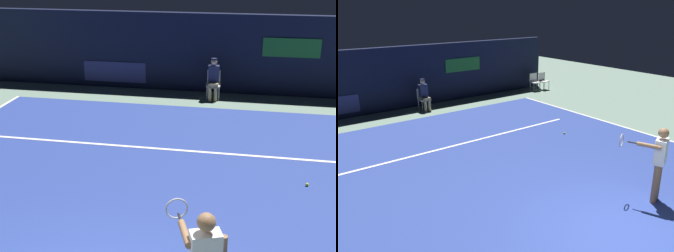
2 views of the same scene
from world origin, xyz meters
TOP-DOWN VIEW (x-y plane):
  - ground_plane at (0.00, 4.19)m, footprint 32.11×32.11m
  - court_surface at (0.00, 4.19)m, footprint 11.12×10.39m
  - line_sideline_left at (5.51, 4.19)m, footprint 0.10×10.39m
  - line_service at (0.00, 6.01)m, footprint 8.67×0.10m
  - back_wall at (-0.00, 11.28)m, footprint 15.64×0.33m
  - tennis_player at (1.65, 0.41)m, footprint 0.85×0.91m
  - line_judge_on_chair at (0.76, 10.35)m, footprint 0.46×0.54m
  - courtside_chair_near at (6.89, 10.38)m, footprint 0.49×0.47m
  - courtside_chair_far at (7.43, 10.31)m, footprint 0.45×0.42m
  - tennis_ball at (3.25, 4.71)m, footprint 0.07×0.07m

SIDE VIEW (x-z plane):
  - ground_plane at x=0.00m, z-range 0.00..0.00m
  - court_surface at x=0.00m, z-range 0.00..0.01m
  - line_sideline_left at x=5.51m, z-range 0.01..0.02m
  - line_service at x=0.00m, z-range 0.01..0.02m
  - tennis_ball at x=3.25m, z-range 0.01..0.08m
  - courtside_chair_near at x=6.89m, z-range 0.06..0.94m
  - courtside_chair_far at x=7.43m, z-range 0.06..0.94m
  - line_judge_on_chair at x=0.76m, z-range 0.03..1.35m
  - tennis_player at x=1.65m, z-range 0.12..1.85m
  - back_wall at x=0.00m, z-range 0.00..2.60m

